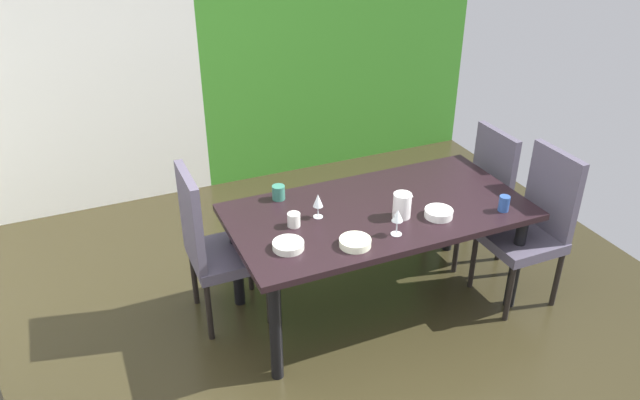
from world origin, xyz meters
TOP-DOWN VIEW (x-y plane):
  - ground_plane at (0.00, 0.00)m, footprint 5.28×5.24m
  - back_panel_interior at (-1.28, 2.57)m, footprint 2.71×0.10m
  - garden_window_panel at (1.35, 2.57)m, footprint 2.57×0.10m
  - dining_table at (0.63, 0.45)m, footprint 1.82×0.93m
  - chair_right_near at (1.60, 0.16)m, footprint 0.44×0.44m
  - chair_left_far at (-0.35, 0.73)m, footprint 0.45×0.44m
  - chair_right_far at (1.59, 0.73)m, footprint 0.44×0.44m
  - wine_glass_front at (0.58, 0.15)m, footprint 0.07×0.07m
  - wine_glass_rear at (0.25, 0.51)m, footprint 0.06×0.06m
  - serving_bowl_left at (0.31, 0.14)m, footprint 0.18×0.18m
  - serving_bowl_near_window at (0.91, 0.23)m, footprint 0.17×0.17m
  - serving_bowl_center at (-0.03, 0.26)m, footprint 0.17×0.17m
  - cup_east at (0.08, 0.47)m, footprint 0.08×0.08m
  - cup_near_shelf at (0.11, 0.81)m, footprint 0.08×0.08m
  - cup_south at (1.31, 0.13)m, footprint 0.06×0.06m
  - pitcher_north at (0.71, 0.31)m, footprint 0.12×0.11m

SIDE VIEW (x-z plane):
  - ground_plane at x=0.00m, z-range -0.02..0.00m
  - chair_right_far at x=1.59m, z-range 0.05..0.99m
  - chair_right_near at x=1.60m, z-range 0.04..1.07m
  - chair_left_far at x=-0.35m, z-range 0.04..1.08m
  - dining_table at x=0.63m, z-range 0.28..1.00m
  - serving_bowl_center at x=-0.03m, z-range 0.72..0.76m
  - serving_bowl_left at x=0.31m, z-range 0.72..0.76m
  - serving_bowl_near_window at x=0.91m, z-range 0.72..0.77m
  - cup_east at x=0.08m, z-range 0.72..0.80m
  - cup_near_shelf at x=0.11m, z-range 0.72..0.81m
  - cup_south at x=1.31m, z-range 0.72..0.82m
  - pitcher_north at x=0.71m, z-range 0.72..0.87m
  - wine_glass_rear at x=0.25m, z-range 0.75..0.90m
  - wine_glass_front at x=0.58m, z-range 0.76..0.92m
  - back_panel_interior at x=-1.28m, z-range 0.00..2.59m
  - garden_window_panel at x=1.35m, z-range 0.00..2.59m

